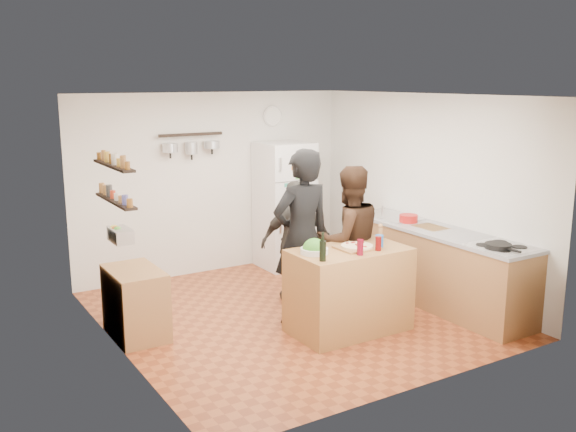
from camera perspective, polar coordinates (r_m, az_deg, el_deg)
room_shell at (r=7.50m, az=-1.15°, el=1.14°), size 4.20×4.20×4.20m
prep_island at (r=6.96m, az=5.44°, el=-6.57°), size 1.25×0.72×0.91m
pizza_board at (r=6.85m, az=6.15°, el=-2.81°), size 0.42×0.34×0.02m
pizza at (r=6.85m, az=6.16°, el=-2.66°), size 0.34×0.34×0.02m
salad_bowl at (r=6.62m, az=2.35°, el=-3.12°), size 0.29×0.29×0.06m
wine_bottle at (r=6.34m, az=3.11°, el=-3.12°), size 0.07×0.07×0.20m
wine_glass_near at (r=6.59m, az=6.43°, el=-2.78°), size 0.07×0.07×0.16m
wine_glass_far at (r=6.79m, az=8.03°, el=-2.44°), size 0.06×0.06×0.15m
pepper_mill at (r=7.11m, az=8.19°, el=-1.69°), size 0.05×0.05×0.17m
salt_canister at (r=6.90m, az=8.12°, el=-2.25°), size 0.09×0.09×0.14m
person_left at (r=7.02m, az=1.24°, el=-1.92°), size 0.72×0.48×1.95m
person_center at (r=7.37m, az=5.41°, el=-2.20°), size 0.93×0.77×1.73m
person_back at (r=7.77m, az=0.76°, el=-2.28°), size 0.94×0.60×1.49m
counter_run at (r=7.98m, az=13.00°, el=-4.42°), size 0.63×2.63×0.90m
stove_top at (r=7.24m, az=18.43°, el=-2.65°), size 0.60×0.62×0.02m
skillet at (r=7.13m, az=18.17°, el=-2.55°), size 0.28×0.28×0.05m
sink at (r=8.47m, az=9.14°, el=-0.05°), size 0.50×0.80×0.03m
cutting_board at (r=7.94m, az=12.55°, el=-1.03°), size 0.30×0.40×0.02m
red_bowl at (r=8.14m, az=10.66°, el=-0.22°), size 0.23×0.23×0.10m
fridge at (r=9.19m, az=-0.32°, el=0.97°), size 0.70×0.68×1.80m
wall_clock at (r=9.31m, az=-1.39°, el=8.87°), size 0.30×0.03×0.30m
spice_shelf_lower at (r=6.53m, az=-15.09°, el=1.30°), size 0.12×1.00×0.02m
spice_shelf_upper at (r=6.47m, az=-15.26°, el=4.35°), size 0.12×1.00×0.02m
produce_basket at (r=6.61m, az=-14.67°, el=-1.65°), size 0.18×0.35×0.14m
side_table at (r=7.00m, az=-13.40°, el=-7.52°), size 0.50×0.80×0.73m
pot_rack at (r=8.68m, az=-8.62°, el=7.18°), size 0.90×0.04×0.04m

